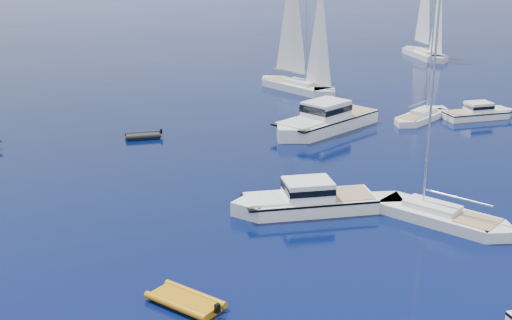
{
  "coord_description": "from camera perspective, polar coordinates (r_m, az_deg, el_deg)",
  "views": [
    {
      "loc": [
        -20.83,
        -18.55,
        17.37
      ],
      "look_at": [
        -2.8,
        24.03,
        2.2
      ],
      "focal_mm": 47.77,
      "sensor_mm": 36.0,
      "label": 1
    }
  ],
  "objects": [
    {
      "name": "sailboat_sails_r",
      "position": [
        81.81,
        3.46,
        5.87
      ],
      "size": [
        7.04,
        13.33,
        18.99
      ],
      "primitive_type": null,
      "rotation": [
        0.0,
        0.0,
        3.44
      ],
      "color": "silver",
      "rests_on": "ground"
    },
    {
      "name": "motor_cruiser_distant",
      "position": [
        64.83,
        5.68,
        2.53
      ],
      "size": [
        13.86,
        8.91,
        3.5
      ],
      "primitive_type": null,
      "rotation": [
        0.0,
        0.0,
        1.97
      ],
      "color": "white",
      "rests_on": "ground"
    },
    {
      "name": "tender_yellow",
      "position": [
        34.7,
        -5.93,
        -11.98
      ],
      "size": [
        4.0,
        4.65,
        0.95
      ],
      "primitive_type": null,
      "rotation": [
        0.0,
        0.0,
        0.54
      ],
      "color": "#C57B0B",
      "rests_on": "ground"
    },
    {
      "name": "tender_grey_far",
      "position": [
        62.71,
        -9.44,
        1.83
      ],
      "size": [
        3.58,
        2.35,
        0.95
      ],
      "primitive_type": null,
      "rotation": [
        0.0,
        0.0,
        1.42
      ],
      "color": "black",
      "rests_on": "ground"
    },
    {
      "name": "sailboat_mid_r",
      "position": [
        45.47,
        14.95,
        -4.95
      ],
      "size": [
        7.4,
        11.0,
        15.99
      ],
      "primitive_type": null,
      "rotation": [
        0.0,
        0.0,
        0.46
      ],
      "color": "silver",
      "rests_on": "ground"
    },
    {
      "name": "sailboat_centre",
      "position": [
        70.2,
        13.7,
        3.31
      ],
      "size": [
        9.57,
        6.34,
        13.89
      ],
      "primitive_type": null,
      "rotation": [
        0.0,
        0.0,
        5.17
      ],
      "color": "silver",
      "rests_on": "ground"
    },
    {
      "name": "motor_cruiser_centre",
      "position": [
        45.65,
        4.07,
        -4.25
      ],
      "size": [
        10.85,
        5.25,
        2.73
      ],
      "primitive_type": null,
      "rotation": [
        0.0,
        0.0,
        1.36
      ],
      "color": "white",
      "rests_on": "ground"
    },
    {
      "name": "sailboat_sails_far",
      "position": [
        107.65,
        13.9,
        8.35
      ],
      "size": [
        5.61,
        13.17,
        18.78
      ],
      "primitive_type": null,
      "rotation": [
        0.0,
        0.0,
        2.96
      ],
      "color": "silver",
      "rests_on": "ground"
    },
    {
      "name": "motor_cruiser_far_r",
      "position": [
        72.33,
        18.16,
        3.35
      ],
      "size": [
        8.33,
        3.42,
        2.13
      ],
      "primitive_type": null,
      "rotation": [
        0.0,
        0.0,
        4.59
      ],
      "color": "white",
      "rests_on": "ground"
    }
  ]
}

